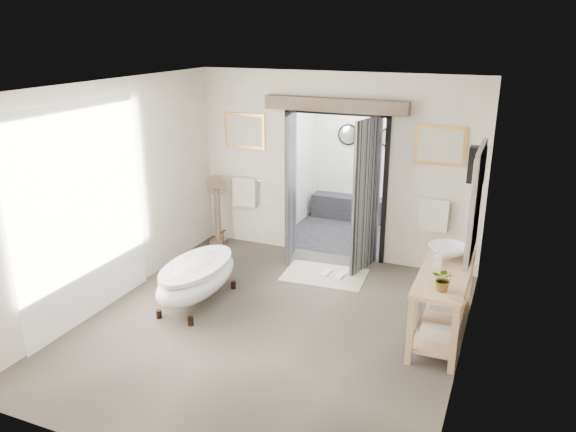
% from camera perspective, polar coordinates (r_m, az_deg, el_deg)
% --- Properties ---
extents(ground_plane, '(5.00, 5.00, 0.00)m').
position_cam_1_polar(ground_plane, '(7.08, -1.91, -11.08)').
color(ground_plane, '#685E51').
extents(room_shell, '(4.52, 5.02, 2.91)m').
position_cam_1_polar(room_shell, '(6.29, -2.80, 3.39)').
color(room_shell, silver).
rests_on(room_shell, ground_plane).
extents(shower_room, '(2.22, 2.01, 2.51)m').
position_cam_1_polar(shower_room, '(10.25, 7.37, 3.77)').
color(shower_room, black).
rests_on(shower_room, ground_plane).
extents(back_wall_dressing, '(3.82, 0.79, 2.52)m').
position_cam_1_polar(back_wall_dressing, '(8.53, 4.48, 5.40)').
color(back_wall_dressing, black).
rests_on(back_wall_dressing, ground_plane).
extents(clawfoot_tub, '(0.71, 1.59, 0.78)m').
position_cam_1_polar(clawfoot_tub, '(7.56, -9.24, -6.10)').
color(clawfoot_tub, black).
rests_on(clawfoot_tub, ground_plane).
extents(vanity, '(0.57, 1.60, 0.85)m').
position_cam_1_polar(vanity, '(6.88, 15.24, -7.98)').
color(vanity, tan).
rests_on(vanity, ground_plane).
extents(pedestal_mirror, '(0.36, 0.23, 1.22)m').
position_cam_1_polar(pedestal_mirror, '(9.46, -7.14, 0.09)').
color(pedestal_mirror, brown).
rests_on(pedestal_mirror, ground_plane).
extents(rug, '(1.25, 0.88, 0.01)m').
position_cam_1_polar(rug, '(8.42, 3.74, -6.00)').
color(rug, beige).
rests_on(rug, ground_plane).
extents(slippers, '(0.36, 0.26, 0.05)m').
position_cam_1_polar(slippers, '(8.37, 4.65, -5.91)').
color(slippers, white).
rests_on(slippers, rug).
extents(basin, '(0.58, 0.58, 0.16)m').
position_cam_1_polar(basin, '(7.06, 15.93, -3.53)').
color(basin, white).
rests_on(basin, vanity).
extents(plant, '(0.27, 0.24, 0.27)m').
position_cam_1_polar(plant, '(6.18, 15.56, -6.21)').
color(plant, gray).
rests_on(plant, vanity).
extents(soap_bottle_a, '(0.10, 0.10, 0.20)m').
position_cam_1_polar(soap_bottle_a, '(6.77, 14.99, -4.24)').
color(soap_bottle_a, gray).
rests_on(soap_bottle_a, vanity).
extents(soap_bottle_b, '(0.17, 0.17, 0.18)m').
position_cam_1_polar(soap_bottle_b, '(7.33, 16.08, -2.65)').
color(soap_bottle_b, gray).
rests_on(soap_bottle_b, vanity).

